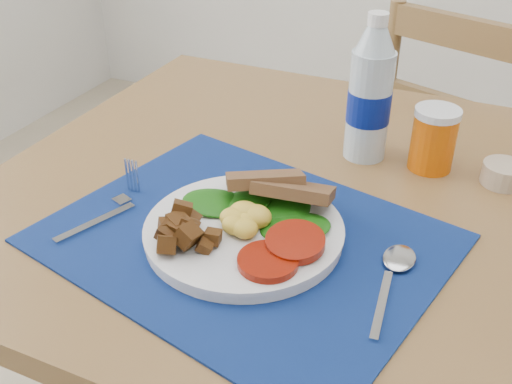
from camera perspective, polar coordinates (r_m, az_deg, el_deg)
table at (r=0.95m, az=16.66°, el=-6.50°), size 1.40×0.90×0.75m
chair_far at (r=1.57m, az=19.22°, el=4.29°), size 0.51×0.50×1.09m
placemat at (r=0.82m, az=-1.15°, el=-4.43°), size 0.59×0.51×0.00m
breakfast_plate at (r=0.81m, az=-1.62°, el=-3.31°), size 0.27×0.27×0.06m
fork at (r=0.90m, az=-13.50°, el=-1.47°), size 0.06×0.18×0.00m
spoon at (r=0.78m, az=13.01°, el=-7.48°), size 0.04×0.18×0.01m
water_bottle at (r=1.00m, az=10.78°, el=8.91°), size 0.07×0.07×0.24m
juice_glass at (r=1.01m, az=16.53°, el=4.71°), size 0.07×0.07×0.10m
ramekin at (r=1.01m, az=22.51°, el=1.60°), size 0.07×0.07×0.03m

